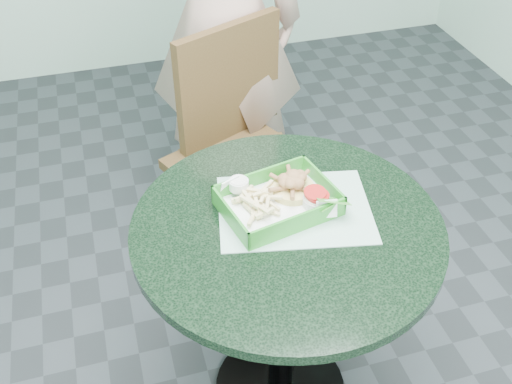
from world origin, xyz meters
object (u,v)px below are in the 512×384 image
object	(u,v)px
food_basket	(278,210)
sauce_ramekin	(244,185)
dining_chair	(238,136)
cafe_table	(285,273)
crab_sandwich	(296,190)

from	to	relation	value
food_basket	sauce_ramekin	distance (m)	0.12
food_basket	dining_chair	bearing A→B (deg)	84.06
sauce_ramekin	cafe_table	bearing A→B (deg)	-63.14
dining_chair	sauce_ramekin	world-z (taller)	dining_chair
cafe_table	sauce_ramekin	xyz separation A→B (m)	(-0.08, 0.15, 0.22)
cafe_table	sauce_ramekin	distance (m)	0.28
cafe_table	sauce_ramekin	bearing A→B (deg)	116.86
cafe_table	sauce_ramekin	size ratio (longest dim) A/B	15.36
food_basket	sauce_ramekin	xyz separation A→B (m)	(-0.07, 0.09, 0.03)
dining_chair	sauce_ramekin	distance (m)	0.68
dining_chair	crab_sandwich	distance (m)	0.72
dining_chair	food_basket	size ratio (longest dim) A/B	3.21
crab_sandwich	sauce_ramekin	xyz separation A→B (m)	(-0.13, 0.06, -0.00)
food_basket	crab_sandwich	xyz separation A→B (m)	(0.06, 0.03, 0.03)
food_basket	sauce_ramekin	size ratio (longest dim) A/B	5.42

